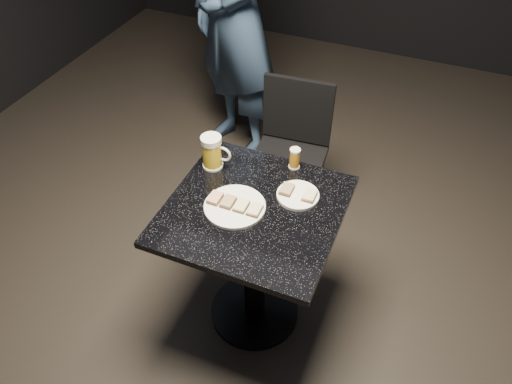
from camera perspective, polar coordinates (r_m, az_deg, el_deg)
floor at (r=2.61m, az=-0.17°, el=-13.52°), size 6.00×6.00×0.00m
plate_large at (r=2.02m, az=-2.44°, el=-1.69°), size 0.25×0.25×0.01m
plate_small at (r=2.08m, az=4.80°, el=-0.38°), size 0.18×0.18×0.01m
patron at (r=3.08m, az=-2.31°, el=19.56°), size 0.83×0.74×1.90m
table at (r=2.21m, az=-0.20°, el=-6.25°), size 0.70×0.70×0.75m
beer_mug at (r=2.18m, az=-4.99°, el=4.59°), size 0.13×0.09×0.16m
beer_tumbler at (r=2.19m, az=4.44°, el=3.87°), size 0.05×0.05×0.10m
chair at (r=2.74m, az=4.02°, el=5.06°), size 0.41×0.41×0.86m
canapes_on_plate_large at (r=2.01m, az=-2.45°, el=-1.36°), size 0.23×0.07×0.02m
canapes_on_plate_small at (r=2.07m, az=4.83°, el=-0.05°), size 0.15×0.07×0.02m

